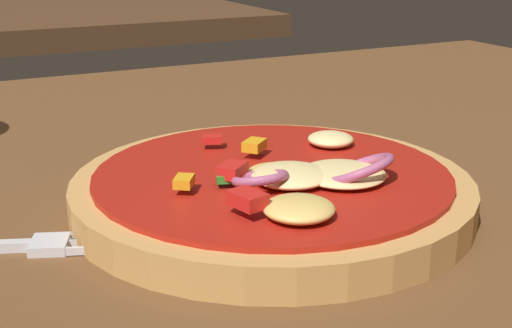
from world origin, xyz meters
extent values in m
cube|color=brown|center=(0.00, 0.00, 0.02)|extent=(1.19, 0.89, 0.04)
cylinder|color=tan|center=(0.05, 0.01, 0.05)|extent=(0.22, 0.22, 0.02)
cylinder|color=#A81C11|center=(0.05, 0.01, 0.06)|extent=(0.20, 0.20, 0.00)
ellipsoid|color=#F4DB8E|center=(0.11, 0.04, 0.07)|extent=(0.03, 0.03, 0.01)
ellipsoid|color=#E5BC60|center=(0.03, -0.05, 0.07)|extent=(0.03, 0.03, 0.01)
ellipsoid|color=#F4DB8E|center=(0.08, -0.02, 0.06)|extent=(0.05, 0.05, 0.01)
ellipsoid|color=#E5BC60|center=(0.05, 0.00, 0.06)|extent=(0.03, 0.03, 0.01)
ellipsoid|color=#F4DB8E|center=(0.05, -0.01, 0.07)|extent=(0.04, 0.04, 0.01)
torus|color=#B25984|center=(0.08, -0.02, 0.07)|extent=(0.06, 0.06, 0.02)
torus|color=#B25984|center=(0.03, -0.01, 0.07)|extent=(0.03, 0.03, 0.01)
cube|color=red|center=(0.01, -0.04, 0.07)|extent=(0.02, 0.02, 0.01)
cube|color=#2D8C28|center=(0.02, 0.00, 0.07)|extent=(0.01, 0.01, 0.00)
cube|color=orange|center=(-0.01, 0.00, 0.07)|extent=(0.01, 0.02, 0.01)
cube|color=red|center=(0.02, 0.00, 0.07)|extent=(0.02, 0.02, 0.01)
cube|color=orange|center=(0.05, 0.04, 0.07)|extent=(0.02, 0.02, 0.01)
cube|color=red|center=(0.04, 0.07, 0.07)|extent=(0.01, 0.01, 0.00)
cube|color=silver|center=(-0.07, 0.01, 0.04)|extent=(0.02, 0.02, 0.01)
cube|color=silver|center=(-0.05, -0.01, 0.04)|extent=(0.04, 0.02, 0.00)
cube|color=silver|center=(-0.05, 0.00, 0.04)|extent=(0.04, 0.02, 0.00)
cube|color=silver|center=(-0.04, 0.00, 0.04)|extent=(0.04, 0.02, 0.00)
cube|color=silver|center=(-0.04, 0.01, 0.04)|extent=(0.04, 0.02, 0.00)
cube|color=#4C301C|center=(0.19, 1.12, 0.02)|extent=(0.67, 0.58, 0.04)
camera|label=1|loc=(-0.13, -0.32, 0.19)|focal=49.81mm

